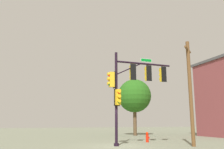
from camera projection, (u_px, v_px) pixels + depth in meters
The scene contains 5 objects.
ground_plane at pixel (116, 146), 16.72m from camera, with size 120.00×120.00×0.00m, color gray.
signal_pole_assembly at pixel (132, 82), 17.97m from camera, with size 5.24×1.15×6.75m.
utility_pole at pixel (190, 90), 17.18m from camera, with size 1.40×1.31×7.49m.
fire_hydrant at pixel (147, 137), 20.03m from camera, with size 0.33×0.24×0.83m.
tree_near at pixel (134, 96), 30.88m from camera, with size 4.23×4.23×7.08m.
Camera 1 is at (-5.89, -16.35, 1.63)m, focal length 38.67 mm.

